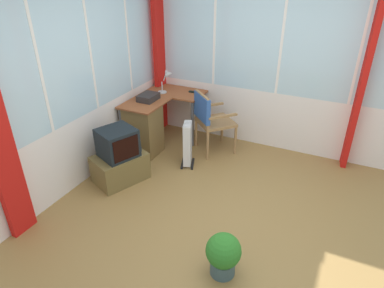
% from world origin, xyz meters
% --- Properties ---
extents(ground, '(4.82, 4.86, 0.06)m').
position_xyz_m(ground, '(0.00, 0.00, -0.03)').
color(ground, olive).
extents(north_window_panel, '(3.82, 0.07, 2.69)m').
position_xyz_m(north_window_panel, '(0.00, 1.96, 1.35)').
color(north_window_panel, silver).
rests_on(north_window_panel, ground).
extents(east_window_panel, '(0.07, 3.86, 2.69)m').
position_xyz_m(east_window_panel, '(1.94, 0.00, 1.34)').
color(east_window_panel, silver).
rests_on(east_window_panel, ground).
extents(curtain_corner, '(0.27, 0.07, 2.59)m').
position_xyz_m(curtain_corner, '(1.81, 1.83, 1.29)').
color(curtain_corner, red).
rests_on(curtain_corner, ground).
extents(curtain_east_far, '(0.28, 0.11, 2.59)m').
position_xyz_m(curtain_east_far, '(1.86, -1.06, 1.29)').
color(curtain_east_far, red).
rests_on(curtain_east_far, ground).
extents(desk, '(1.20, 0.88, 0.75)m').
position_xyz_m(desk, '(0.98, 1.63, 0.40)').
color(desk, brown).
rests_on(desk, ground).
extents(desk_lamp, '(0.24, 0.20, 0.34)m').
position_xyz_m(desk_lamp, '(1.56, 1.57, 0.97)').
color(desk_lamp, '#B2B7BC').
rests_on(desk_lamp, desk).
extents(tv_remote, '(0.06, 0.15, 0.02)m').
position_xyz_m(tv_remote, '(1.69, 1.19, 0.76)').
color(tv_remote, black).
rests_on(tv_remote, desk).
extents(paper_tray, '(0.30, 0.23, 0.09)m').
position_xyz_m(paper_tray, '(1.12, 1.64, 0.79)').
color(paper_tray, '#2A2525').
rests_on(paper_tray, desk).
extents(wooden_armchair, '(0.68, 0.68, 0.91)m').
position_xyz_m(wooden_armchair, '(1.35, 0.80, 0.58)').
color(wooden_armchair, '#997045').
rests_on(wooden_armchair, ground).
extents(tv_on_stand, '(0.76, 0.65, 0.72)m').
position_xyz_m(tv_on_stand, '(0.17, 1.51, 0.32)').
color(tv_on_stand, brown).
rests_on(tv_on_stand, ground).
extents(space_heater, '(0.33, 0.25, 0.63)m').
position_xyz_m(space_heater, '(0.90, 0.90, 0.32)').
color(space_heater, silver).
rests_on(space_heater, ground).
extents(potted_plant, '(0.32, 0.32, 0.43)m').
position_xyz_m(potted_plant, '(-0.68, -0.23, 0.24)').
color(potted_plant, '#3A5157').
rests_on(potted_plant, ground).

